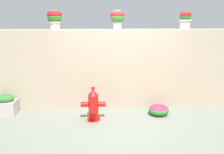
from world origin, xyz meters
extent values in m
plane|color=slate|center=(0.00, 0.00, 0.00)|extent=(24.00, 24.00, 0.00)
cube|color=tan|center=(0.00, 1.05, 0.92)|extent=(6.80, 0.36, 1.84)
cylinder|color=beige|center=(-1.44, 1.06, 1.93)|extent=(0.21, 0.21, 0.17)
cylinder|color=beige|center=(-1.44, 1.06, 2.00)|extent=(0.25, 0.25, 0.03)
sphere|color=#347122|center=(-1.44, 1.06, 2.12)|extent=(0.32, 0.32, 0.32)
ellipsoid|color=red|center=(-1.44, 1.06, 2.17)|extent=(0.33, 0.33, 0.17)
cylinder|color=silver|center=(-0.05, 1.08, 1.93)|extent=(0.19, 0.19, 0.18)
cylinder|color=silver|center=(-0.05, 1.08, 2.01)|extent=(0.22, 0.22, 0.03)
sphere|color=#3B772E|center=(-0.05, 1.08, 2.11)|extent=(0.31, 0.31, 0.31)
ellipsoid|color=red|center=(-0.05, 1.08, 2.17)|extent=(0.33, 0.33, 0.17)
cylinder|color=silver|center=(1.49, 1.09, 1.95)|extent=(0.24, 0.24, 0.21)
cylinder|color=silver|center=(1.49, 1.09, 2.04)|extent=(0.28, 0.28, 0.03)
sphere|color=#2D6130|center=(1.49, 1.09, 2.12)|extent=(0.25, 0.25, 0.25)
ellipsoid|color=red|center=(1.49, 1.09, 2.17)|extent=(0.26, 0.26, 0.14)
cylinder|color=red|center=(-0.59, 0.29, 0.01)|extent=(0.28, 0.28, 0.03)
cylinder|color=red|center=(-0.59, 0.29, 0.28)|extent=(0.21, 0.21, 0.55)
cone|color=red|center=(-0.59, 0.29, 0.62)|extent=(0.22, 0.22, 0.12)
cylinder|color=red|center=(-0.59, 0.29, 0.70)|extent=(0.07, 0.07, 0.05)
cylinder|color=red|center=(-0.78, 0.29, 0.35)|extent=(0.16, 0.11, 0.11)
cylinder|color=red|center=(-0.41, 0.29, 0.35)|extent=(0.16, 0.11, 0.11)
cylinder|color=red|center=(-0.59, 0.09, 0.32)|extent=(0.13, 0.18, 0.13)
ellipsoid|color=#2D722F|center=(0.85, 0.48, 0.11)|extent=(0.45, 0.40, 0.24)
ellipsoid|color=#E62A4E|center=(0.85, 0.48, 0.16)|extent=(0.40, 0.36, 0.13)
cube|color=#B0A19F|center=(-2.57, 0.66, 0.15)|extent=(0.48, 0.35, 0.31)
ellipsoid|color=#316D2D|center=(-2.57, 0.66, 0.37)|extent=(0.41, 0.30, 0.18)
camera|label=1|loc=(-0.40, -4.46, 2.23)|focal=38.78mm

